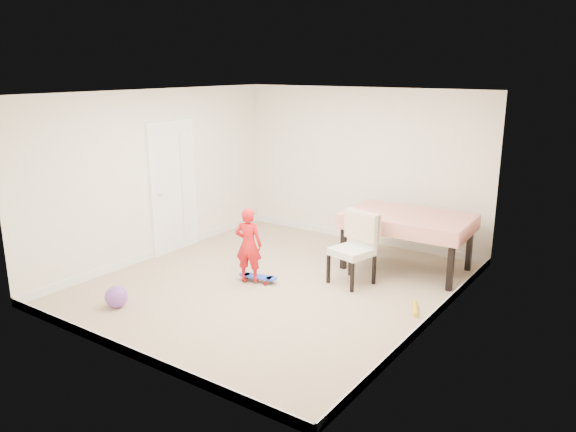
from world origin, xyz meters
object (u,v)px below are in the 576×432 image
Objects in this scene: balloon at (116,297)px; skateboard at (258,279)px; dining_table at (407,242)px; child at (249,247)px; dining_chair at (352,249)px.

skateboard is at bearing 61.24° from balloon.
balloon is (-2.42, -3.34, -0.28)m from dining_table.
child reaches higher than skateboard.
balloon is (-0.84, -1.60, -0.38)m from child.
dining_table reaches higher than balloon.
skateboard is 2.05× the size of balloon.
child is (-0.09, -0.09, 0.48)m from skateboard.
dining_table is 1.73× the size of child.
skateboard is at bearing -133.77° from dining_chair.
skateboard is 0.55× the size of child.
dining_table is 1.79× the size of dining_chair.
balloon is at bearing 42.41° from child.
skateboard is at bearing -153.54° from child.
child is 1.85m from balloon.
child is (-1.58, -1.74, 0.09)m from dining_table.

